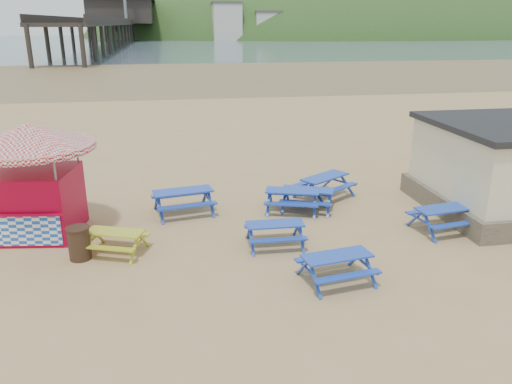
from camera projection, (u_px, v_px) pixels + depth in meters
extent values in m
plane|color=tan|center=(245.00, 239.00, 15.32)|extent=(400.00, 400.00, 0.00)
plane|color=olive|center=(185.00, 72.00, 66.65)|extent=(400.00, 400.00, 0.00)
plane|color=#455663|center=(173.00, 42.00, 173.97)|extent=(400.00, 400.00, 0.00)
cube|color=#1B37A6|center=(183.00, 191.00, 17.16)|extent=(2.12, 1.13, 0.06)
cube|color=#1B37A6|center=(179.00, 194.00, 17.86)|extent=(2.03, 0.64, 0.06)
cube|color=#1B37A6|center=(188.00, 206.00, 16.67)|extent=(2.03, 0.64, 0.06)
cube|color=#1B37A6|center=(308.00, 190.00, 17.58)|extent=(1.93, 1.32, 0.05)
cube|color=#1B37A6|center=(309.00, 192.00, 18.22)|extent=(1.77, 0.91, 0.05)
cube|color=#1B37A6|center=(305.00, 203.00, 17.11)|extent=(1.77, 0.91, 0.05)
cube|color=#1B37A6|center=(325.00, 177.00, 18.77)|extent=(2.09, 1.76, 0.06)
cube|color=#1B37A6|center=(311.00, 181.00, 19.32)|extent=(1.81, 1.35, 0.06)
cube|color=#1B37A6|center=(339.00, 189.00, 18.41)|extent=(1.81, 1.35, 0.06)
cube|color=#1B37A6|center=(275.00, 224.00, 14.70)|extent=(1.71, 0.69, 0.05)
cube|color=#1B37A6|center=(272.00, 225.00, 15.31)|extent=(1.70, 0.27, 0.05)
cube|color=#1B37A6|center=(279.00, 240.00, 14.25)|extent=(1.70, 0.27, 0.05)
cube|color=#1B37A6|center=(337.00, 256.00, 12.61)|extent=(1.86, 0.97, 0.05)
cube|color=#1B37A6|center=(326.00, 256.00, 13.23)|extent=(1.79, 0.53, 0.05)
cube|color=#1B37A6|center=(348.00, 276.00, 12.17)|extent=(1.79, 0.53, 0.05)
cube|color=#1B37A6|center=(446.00, 208.00, 15.71)|extent=(1.98, 1.00, 0.05)
cube|color=#1B37A6|center=(432.00, 210.00, 16.37)|extent=(1.91, 0.54, 0.05)
cube|color=#1B37A6|center=(458.00, 224.00, 15.23)|extent=(1.91, 0.54, 0.05)
cube|color=#94AF1D|center=(115.00, 232.00, 14.20)|extent=(1.75, 1.16, 0.05)
cube|color=#94AF1D|center=(124.00, 233.00, 14.78)|extent=(1.61, 0.78, 0.05)
cube|color=#94AF1D|center=(107.00, 248.00, 13.77)|extent=(1.61, 0.78, 0.05)
cube|color=#A70125|center=(38.00, 202.00, 15.45)|extent=(2.56, 2.56, 2.06)
cube|color=#A70125|center=(22.00, 215.00, 14.31)|extent=(2.26, 0.41, 0.08)
cube|color=#194CB2|center=(25.00, 231.00, 14.51)|extent=(2.05, 0.32, 0.93)
cone|color=silver|center=(28.00, 135.00, 14.77)|extent=(4.42, 4.42, 0.72)
cylinder|color=silver|center=(30.00, 147.00, 14.88)|extent=(4.30, 4.30, 0.19)
cylinder|color=#372019|center=(79.00, 244.00, 13.92)|extent=(0.61, 0.61, 0.92)
cylinder|color=#372019|center=(77.00, 228.00, 13.77)|extent=(0.65, 0.65, 0.04)
cube|color=black|center=(120.00, 24.00, 173.85)|extent=(9.00, 220.00, 0.60)
cube|color=black|center=(122.00, 12.00, 182.83)|extent=(22.00, 30.00, 8.00)
ellipsoid|color=#2D4C1E|center=(356.00, 57.00, 247.49)|extent=(264.00, 144.00, 108.00)
cube|color=#1B37A6|center=(292.00, 191.00, 17.40)|extent=(1.97, 1.23, 0.05)
cube|color=#1B37A6|center=(293.00, 193.00, 18.06)|extent=(1.84, 0.79, 0.05)
cube|color=#1B37A6|center=(291.00, 205.00, 16.91)|extent=(1.84, 0.79, 0.05)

